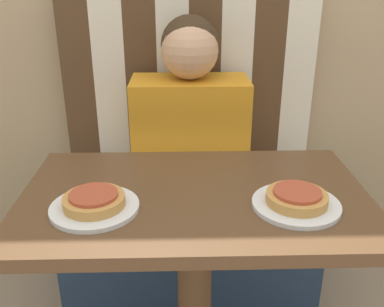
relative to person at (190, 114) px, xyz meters
The scene contains 8 objects.
booth_seat 0.55m from the person, 90.00° to the right, with size 1.02×0.45×0.46m.
booth_backrest 0.20m from the person, 90.00° to the left, with size 1.02×0.07×0.77m.
dining_table 0.56m from the person, 90.00° to the right, with size 0.92×0.56×0.74m.
person is the anchor object (origin of this frame).
plate_left 0.67m from the person, 111.90° to the right, with size 0.22×0.22×0.01m.
plate_right 0.67m from the person, 68.10° to the right, with size 0.22×0.22×0.01m.
pizza_left 0.67m from the person, 111.90° to the right, with size 0.15×0.15×0.03m.
pizza_right 0.67m from the person, 68.10° to the right, with size 0.15×0.15×0.03m.
Camera 1 is at (-0.04, -1.00, 1.28)m, focal length 40.00 mm.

